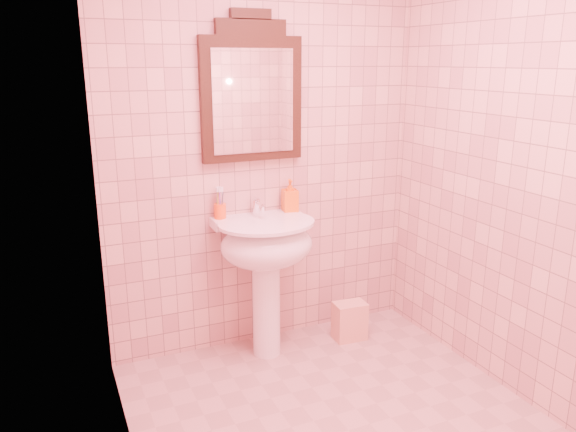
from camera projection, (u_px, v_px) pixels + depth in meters
name	position (u px, v px, depth m)	size (l,w,h in m)	color
floor	(348.00, 430.00, 2.79)	(2.20, 2.20, 0.00)	tan
back_wall	(265.00, 150.00, 3.42)	(2.00, 0.02, 2.50)	beige
pedestal_sink	(266.00, 254.00, 3.35)	(0.58, 0.58, 0.86)	white
faucet	(257.00, 207.00, 3.40)	(0.04, 0.16, 0.11)	white
mirror	(252.00, 93.00, 3.27)	(0.62, 0.06, 0.86)	black
toothbrush_cup	(220.00, 210.00, 3.35)	(0.07, 0.07, 0.17)	#FF5315
soap_dispenser	(290.00, 195.00, 3.50)	(0.09, 0.09, 0.20)	orange
towel	(350.00, 321.00, 3.68)	(0.21, 0.14, 0.25)	#E9A289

